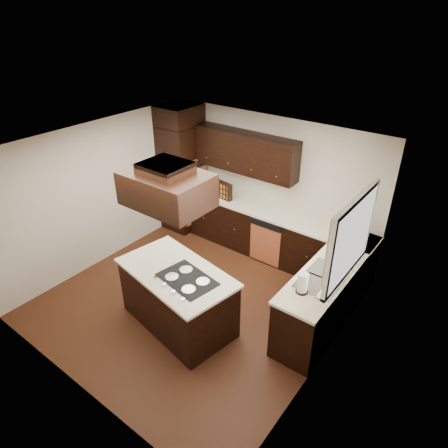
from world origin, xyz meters
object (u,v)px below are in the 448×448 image
at_px(range_hood, 167,189).
at_px(spice_rack, 223,190).
at_px(oven_column, 182,178).
at_px(island, 178,299).

height_order(range_hood, spice_rack, range_hood).
bearing_deg(oven_column, island, -49.57).
relative_size(range_hood, spice_rack, 2.69).
bearing_deg(range_hood, island, 47.50).
xyz_separation_m(oven_column, spice_rack, (1.03, -0.01, 0.02)).
bearing_deg(oven_column, spice_rack, -0.72).
distance_m(oven_column, island, 2.99).
bearing_deg(oven_column, range_hood, -50.26).
height_order(island, spice_rack, spice_rack).
height_order(island, range_hood, range_hood).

